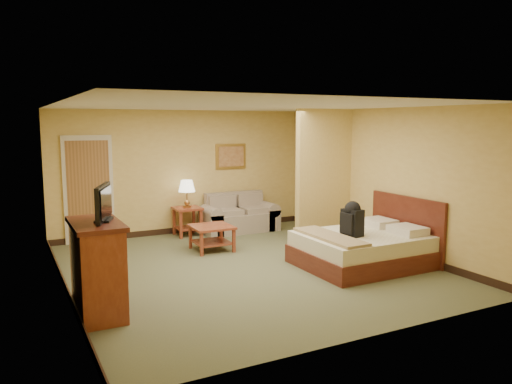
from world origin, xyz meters
TOP-DOWN VIEW (x-y plane):
  - floor at (0.00, 0.00)m, footprint 6.00×6.00m
  - ceiling at (0.00, 0.00)m, footprint 6.00×6.00m
  - back_wall at (0.00, 3.00)m, footprint 5.50×0.02m
  - left_wall at (-2.75, 0.00)m, footprint 0.02×6.00m
  - right_wall at (2.75, 0.00)m, footprint 0.02×6.00m
  - partition at (2.15, 0.93)m, footprint 1.20×0.15m
  - door at (-1.95, 2.96)m, footprint 0.94×0.16m
  - baseboard at (0.00, 2.99)m, footprint 5.50×0.02m
  - loveseat at (1.09, 2.57)m, footprint 1.64×0.76m
  - side_table at (-0.06, 2.65)m, footprint 0.54×0.54m
  - table_lamp at (-0.06, 2.65)m, footprint 0.34×0.34m
  - coffee_table at (-0.07, 1.29)m, footprint 0.74×0.74m
  - wall_picture at (1.09, 2.97)m, footprint 0.72×0.04m
  - dresser at (-2.47, -0.97)m, footprint 0.57×1.09m
  - tv at (-2.38, -0.97)m, footprint 0.31×0.69m
  - bed at (1.82, -0.76)m, footprint 1.99×1.69m
  - backpack at (1.51, -0.80)m, footprint 0.26×0.35m

SIDE VIEW (x-z plane):
  - floor at x=0.00m, z-range 0.00..0.00m
  - baseboard at x=0.00m, z-range 0.00..0.12m
  - loveseat at x=1.09m, z-range -0.15..0.69m
  - bed at x=1.82m, z-range -0.25..0.84m
  - coffee_table at x=-0.07m, z-range 0.10..0.57m
  - side_table at x=-0.06m, z-range 0.10..0.69m
  - dresser at x=-2.47m, z-range 0.01..1.17m
  - backpack at x=1.51m, z-range 0.55..1.11m
  - table_lamp at x=-0.06m, z-range 0.75..1.31m
  - door at x=-1.95m, z-range -0.02..2.08m
  - back_wall at x=0.00m, z-range 0.00..2.60m
  - left_wall at x=-2.75m, z-range 0.00..2.60m
  - right_wall at x=2.75m, z-range 0.00..2.60m
  - partition at x=2.15m, z-range 0.00..2.60m
  - tv at x=-2.38m, z-range 1.15..1.59m
  - wall_picture at x=1.09m, z-range 1.32..1.88m
  - ceiling at x=0.00m, z-range 2.60..2.60m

